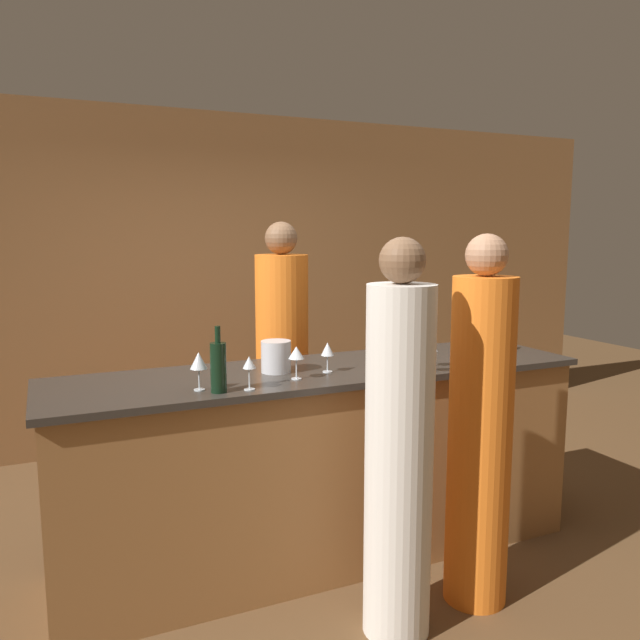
% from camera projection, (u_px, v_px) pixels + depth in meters
% --- Properties ---
extents(ground_plane, '(14.00, 14.00, 0.00)m').
position_uv_depth(ground_plane, '(323.00, 553.00, 3.53)').
color(ground_plane, brown).
extents(back_wall, '(8.00, 0.06, 2.80)m').
position_uv_depth(back_wall, '(216.00, 279.00, 5.37)').
color(back_wall, olive).
rests_on(back_wall, ground_plane).
extents(bar_counter, '(2.92, 0.76, 1.07)m').
position_uv_depth(bar_counter, '(323.00, 463.00, 3.46)').
color(bar_counter, '#996638').
rests_on(bar_counter, ground_plane).
extents(bartender, '(0.35, 0.35, 1.87)m').
position_uv_depth(bartender, '(282.00, 373.00, 4.16)').
color(bartender, orange).
rests_on(bartender, ground_plane).
extents(guest_0, '(0.30, 0.30, 1.79)m').
position_uv_depth(guest_0, '(399.00, 453.00, 2.75)').
color(guest_0, silver).
rests_on(guest_0, ground_plane).
extents(guest_1, '(0.30, 0.30, 1.80)m').
position_uv_depth(guest_1, '(480.00, 434.00, 2.99)').
color(guest_1, orange).
rests_on(guest_1, ground_plane).
extents(wine_bottle_0, '(0.07, 0.07, 0.31)m').
position_uv_depth(wine_bottle_0, '(218.00, 366.00, 2.86)').
color(wine_bottle_0, black).
rests_on(wine_bottle_0, bar_counter).
extents(ice_bucket, '(0.16, 0.16, 0.17)m').
position_uv_depth(ice_bucket, '(276.00, 356.00, 3.28)').
color(ice_bucket, silver).
rests_on(ice_bucket, bar_counter).
extents(wine_glass_0, '(0.08, 0.08, 0.18)m').
position_uv_depth(wine_glass_0, '(199.00, 361.00, 2.89)').
color(wine_glass_0, silver).
rests_on(wine_glass_0, bar_counter).
extents(wine_glass_1, '(0.07, 0.07, 0.16)m').
position_uv_depth(wine_glass_1, '(328.00, 350.00, 3.27)').
color(wine_glass_1, silver).
rests_on(wine_glass_1, bar_counter).
extents(wine_glass_2, '(0.08, 0.08, 0.17)m').
position_uv_depth(wine_glass_2, '(296.00, 354.00, 3.11)').
color(wine_glass_2, silver).
rests_on(wine_glass_2, bar_counter).
extents(wine_glass_3, '(0.08, 0.08, 0.16)m').
position_uv_depth(wine_glass_3, '(503.00, 331.00, 3.87)').
color(wine_glass_3, silver).
rests_on(wine_glass_3, bar_counter).
extents(wine_glass_4, '(0.06, 0.06, 0.16)m').
position_uv_depth(wine_glass_4, '(249.00, 364.00, 2.90)').
color(wine_glass_4, silver).
rests_on(wine_glass_4, bar_counter).
extents(wine_glass_5, '(0.08, 0.08, 0.15)m').
position_uv_depth(wine_glass_5, '(428.00, 350.00, 3.26)').
color(wine_glass_5, silver).
rests_on(wine_glass_5, bar_counter).
extents(wine_glass_6, '(0.08, 0.08, 0.17)m').
position_uv_depth(wine_glass_6, '(472.00, 343.00, 3.39)').
color(wine_glass_6, silver).
rests_on(wine_glass_6, bar_counter).
extents(wine_glass_7, '(0.08, 0.08, 0.15)m').
position_uv_depth(wine_glass_7, '(431.00, 346.00, 3.40)').
color(wine_glass_7, silver).
rests_on(wine_glass_7, bar_counter).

